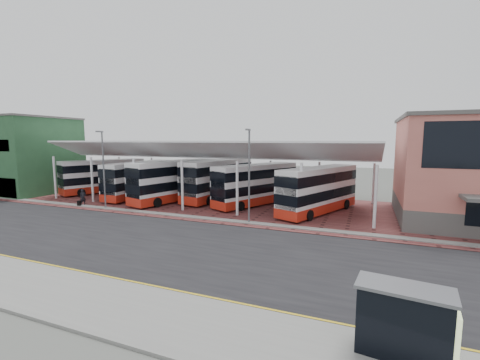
{
  "coord_description": "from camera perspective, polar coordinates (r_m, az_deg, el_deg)",
  "views": [
    {
      "loc": [
        11.31,
        -19.05,
        7.15
      ],
      "look_at": [
        0.57,
        7.78,
        3.54
      ],
      "focal_mm": 24.0,
      "sensor_mm": 36.0,
      "label": 1
    }
  ],
  "objects": [
    {
      "name": "road",
      "position": [
        22.47,
        -9.93,
        -11.52
      ],
      "size": [
        120.0,
        14.0,
        0.02
      ],
      "primitive_type": "cube",
      "color": "black",
      "rests_on": "ground"
    },
    {
      "name": "yellow_line_far",
      "position": [
        18.2,
        -19.79,
        -16.36
      ],
      "size": [
        120.0,
        0.12,
        0.01
      ],
      "primitive_type": "cube",
      "color": "gold",
      "rests_on": "road"
    },
    {
      "name": "shop_cream",
      "position": [
        56.49,
        -36.12,
        3.7
      ],
      "size": [
        6.4,
        10.2,
        10.22
      ],
      "color": "beige",
      "rests_on": "ground"
    },
    {
      "name": "sidewalk",
      "position": [
        16.71,
        -25.31,
        -18.67
      ],
      "size": [
        120.0,
        4.0,
        0.14
      ],
      "primitive_type": "cube",
      "color": "slate",
      "rests_on": "ground"
    },
    {
      "name": "bus_3",
      "position": [
        38.62,
        -3.89,
        0.07
      ],
      "size": [
        4.45,
        11.8,
        4.75
      ],
      "rotation": [
        0.0,
        0.0,
        -0.16
      ],
      "color": "white",
      "rests_on": "forecourt"
    },
    {
      "name": "lamp_west",
      "position": [
        35.91,
        -23.12,
        2.09
      ],
      "size": [
        0.16,
        0.9,
        8.07
      ],
      "color": "slate",
      "rests_on": "ground"
    },
    {
      "name": "pedestrian",
      "position": [
        39.09,
        -26.14,
        -2.76
      ],
      "size": [
        0.64,
        0.76,
        1.76
      ],
      "primitive_type": "imported",
      "rotation": [
        0.0,
        0.0,
        1.16
      ],
      "color": "black",
      "rests_on": "forecourt"
    },
    {
      "name": "bus_0",
      "position": [
        47.39,
        -23.09,
        0.63
      ],
      "size": [
        6.54,
        10.83,
        4.43
      ],
      "rotation": [
        0.0,
        0.0,
        -0.41
      ],
      "color": "white",
      "rests_on": "forecourt"
    },
    {
      "name": "ground",
      "position": [
        23.28,
        -8.61,
        -10.85
      ],
      "size": [
        140.0,
        140.0,
        0.0
      ],
      "primitive_type": "plane",
      "color": "#4E504B"
    },
    {
      "name": "bus_shelter",
      "position": [
        12.14,
        28.27,
        -20.9
      ],
      "size": [
        3.09,
        1.71,
        2.37
      ],
      "rotation": [
        0.0,
        0.0,
        -0.13
      ],
      "color": "black",
      "rests_on": "sidewalk"
    },
    {
      "name": "bus_1",
      "position": [
        42.01,
        -17.53,
        0.06
      ],
      "size": [
        2.73,
        10.61,
        4.37
      ],
      "rotation": [
        0.0,
        0.0,
        -0.01
      ],
      "color": "white",
      "rests_on": "forecourt"
    },
    {
      "name": "yellow_line_near",
      "position": [
        18.0,
        -20.45,
        -16.67
      ],
      "size": [
        120.0,
        0.12,
        0.01
      ],
      "primitive_type": "cube",
      "color": "gold",
      "rests_on": "road"
    },
    {
      "name": "suitcase",
      "position": [
        38.7,
        -26.68,
        -3.75
      ],
      "size": [
        0.35,
        0.25,
        0.61
      ],
      "primitive_type": "cube",
      "color": "black",
      "rests_on": "forecourt"
    },
    {
      "name": "bus_4",
      "position": [
        35.2,
        2.86,
        -0.85
      ],
      "size": [
        6.96,
        10.81,
        4.45
      ],
      "rotation": [
        0.0,
        0.0,
        -0.45
      ],
      "color": "white",
      "rests_on": "forecourt"
    },
    {
      "name": "canopy",
      "position": [
        37.28,
        -5.9,
        5.0
      ],
      "size": [
        37.0,
        11.63,
        7.07
      ],
      "color": "white",
      "rests_on": "ground"
    },
    {
      "name": "forecourt",
      "position": [
        34.13,
        5.51,
        -4.95
      ],
      "size": [
        72.0,
        16.0,
        0.06
      ],
      "primitive_type": "cube",
      "color": "brown",
      "rests_on": "ground"
    },
    {
      "name": "bus_2",
      "position": [
        38.13,
        -11.52,
        -0.17
      ],
      "size": [
        5.6,
        11.73,
        4.72
      ],
      "rotation": [
        0.0,
        0.0,
        -0.27
      ],
      "color": "white",
      "rests_on": "forecourt"
    },
    {
      "name": "north_kerb",
      "position": [
        28.56,
        -2.27,
        -7.24
      ],
      "size": [
        120.0,
        0.8,
        0.14
      ],
      "primitive_type": "cube",
      "color": "slate",
      "rests_on": "ground"
    },
    {
      "name": "shop_green",
      "position": [
        51.11,
        -32.23,
        3.75
      ],
      "size": [
        6.4,
        10.2,
        10.22
      ],
      "color": "#2C5B35",
      "rests_on": "ground"
    },
    {
      "name": "lamp_east",
      "position": [
        27.13,
        1.61,
        1.21
      ],
      "size": [
        0.16,
        0.9,
        8.07
      ],
      "color": "slate",
      "rests_on": "ground"
    },
    {
      "name": "bus_5",
      "position": [
        32.23,
        13.77,
        -1.78
      ],
      "size": [
        6.49,
        10.96,
        4.47
      ],
      "rotation": [
        0.0,
        0.0,
        -0.4
      ],
      "color": "white",
      "rests_on": "forecourt"
    }
  ]
}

